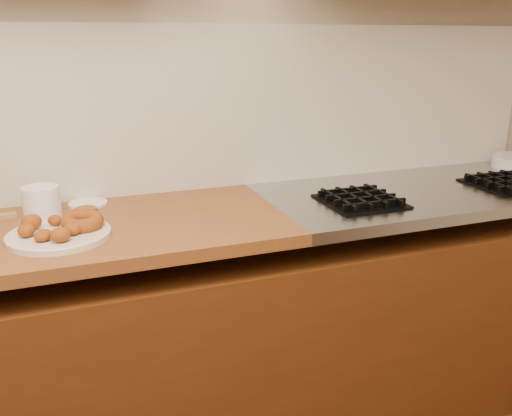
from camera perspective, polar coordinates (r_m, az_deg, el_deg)
The scene contains 11 objects.
wall_back at distance 1.98m, azimuth -15.70°, elevation 13.91°, with size 4.00×0.02×2.70m, color tan.
base_cabinet at distance 1.98m, azimuth -12.45°, elevation -15.57°, with size 3.60×0.60×0.77m, color #4D250D.
stovetop at distance 2.20m, azimuth 17.66°, elevation 1.58°, with size 1.30×0.62×0.04m, color #9EA0A5.
backsplash at distance 1.98m, azimuth -15.31°, elevation 9.56°, with size 3.60×0.02×0.60m, color beige.
burner_grates at distance 2.12m, azimuth 18.51°, elevation 1.77°, with size 0.91×0.26×0.03m.
donut_plate at distance 1.66m, azimuth -20.02°, elevation -2.70°, with size 0.29×0.29×0.02m, color beige.
ring_donut at distance 1.67m, azimuth -17.82°, elevation -1.30°, with size 0.12×0.12×0.04m, color #8D380B.
fried_dough_chunks at distance 1.65m, azimuth -21.19°, elevation -2.03°, with size 0.18×0.20×0.05m.
plastic_tub at distance 1.88m, azimuth -21.65°, elevation 0.65°, with size 0.12×0.12×0.10m, color white.
tub_lid at distance 1.96m, azimuth -17.27°, elevation 0.46°, with size 0.13×0.13×0.01m, color white.
brass_jar_lid at distance 1.88m, azimuth -17.50°, elevation -0.21°, with size 0.08×0.08×0.01m, color #9C6A19.
Camera 1 is at (-0.18, 0.04, 1.45)m, focal length 38.00 mm.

